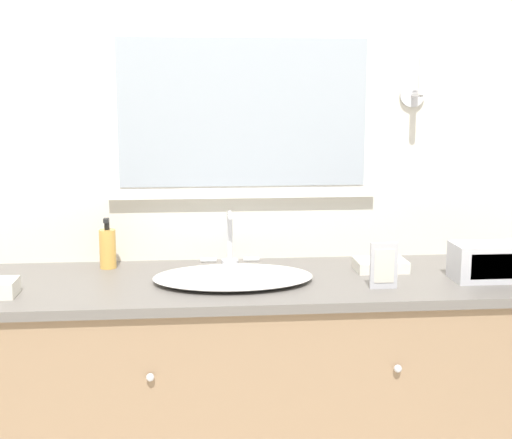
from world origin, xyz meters
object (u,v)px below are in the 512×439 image
appliance_box (488,262)px  sink_basin (233,276)px  soap_bottle (108,248)px  picture_frame (384,266)px

appliance_box → sink_basin: bearing=176.2°
soap_bottle → appliance_box: 1.29m
soap_bottle → picture_frame: 0.96m
soap_bottle → picture_frame: size_ratio=1.22×
sink_basin → soap_bottle: 0.48m
sink_basin → appliance_box: sink_basin is taller
sink_basin → picture_frame: size_ratio=3.53×
appliance_box → picture_frame: 0.38m
sink_basin → soap_bottle: sink_basin is taller
sink_basin → appliance_box: bearing=-3.8°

